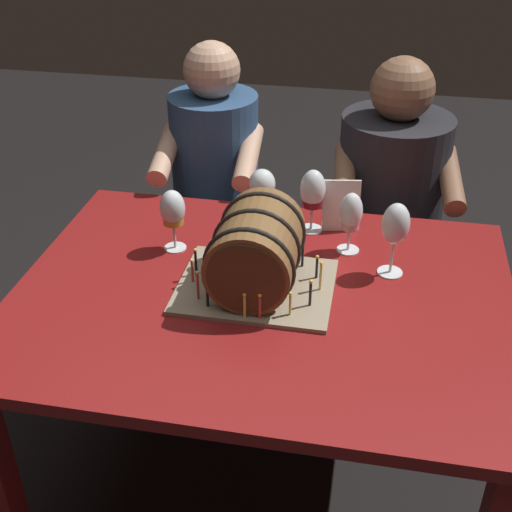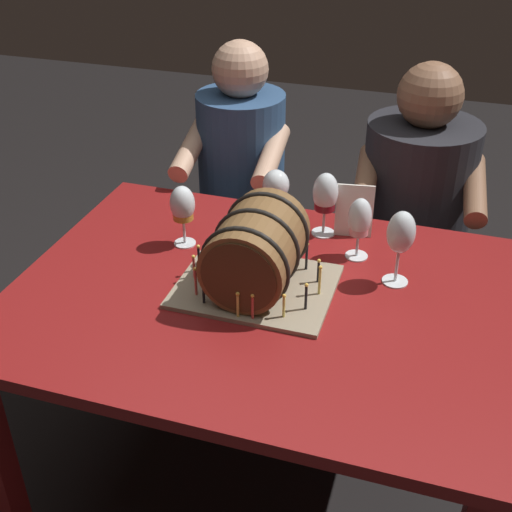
# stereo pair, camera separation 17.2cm
# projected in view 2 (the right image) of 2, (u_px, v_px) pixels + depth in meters

# --- Properties ---
(ground_plane) EXTENTS (8.00, 8.00, 0.00)m
(ground_plane) POSITION_uv_depth(u_px,v_px,m) (260.00, 485.00, 2.16)
(ground_plane) COLOR black
(dining_table) EXTENTS (1.30, 0.97, 0.75)m
(dining_table) POSITION_uv_depth(u_px,v_px,m) (261.00, 326.00, 1.82)
(dining_table) COLOR maroon
(dining_table) RESTS_ON ground
(barrel_cake) EXTENTS (0.40, 0.32, 0.24)m
(barrel_cake) POSITION_uv_depth(u_px,v_px,m) (256.00, 253.00, 1.72)
(barrel_cake) COLOR gray
(barrel_cake) RESTS_ON dining_table
(wine_glass_red) EXTENTS (0.07, 0.07, 0.20)m
(wine_glass_red) POSITION_uv_depth(u_px,v_px,m) (325.00, 195.00, 1.96)
(wine_glass_red) COLOR white
(wine_glass_red) RESTS_ON dining_table
(wine_glass_rose) EXTENTS (0.07, 0.07, 0.18)m
(wine_glass_rose) POSITION_uv_depth(u_px,v_px,m) (360.00, 220.00, 1.85)
(wine_glass_rose) COLOR white
(wine_glass_rose) RESTS_ON dining_table
(wine_glass_white) EXTENTS (0.08, 0.08, 0.18)m
(wine_glass_white) POSITION_uv_depth(u_px,v_px,m) (276.00, 187.00, 2.01)
(wine_glass_white) COLOR white
(wine_glass_white) RESTS_ON dining_table
(wine_glass_amber) EXTENTS (0.07, 0.07, 0.18)m
(wine_glass_amber) POSITION_uv_depth(u_px,v_px,m) (183.00, 206.00, 1.91)
(wine_glass_amber) COLOR white
(wine_glass_amber) RESTS_ON dining_table
(wine_glass_empty) EXTENTS (0.07, 0.07, 0.21)m
(wine_glass_empty) POSITION_uv_depth(u_px,v_px,m) (401.00, 234.00, 1.73)
(wine_glass_empty) COLOR white
(wine_glass_empty) RESTS_ON dining_table
(menu_card) EXTENTS (0.11, 0.04, 0.16)m
(menu_card) POSITION_uv_depth(u_px,v_px,m) (354.00, 211.00, 1.98)
(menu_card) COLOR silver
(menu_card) RESTS_ON dining_table
(person_seated_left) EXTENTS (0.37, 0.47, 1.19)m
(person_seated_left) POSITION_uv_depth(u_px,v_px,m) (242.00, 213.00, 2.58)
(person_seated_left) COLOR #1B2D46
(person_seated_left) RESTS_ON ground
(person_seated_right) EXTENTS (0.44, 0.51, 1.17)m
(person_seated_right) POSITION_uv_depth(u_px,v_px,m) (411.00, 233.00, 2.41)
(person_seated_right) COLOR black
(person_seated_right) RESTS_ON ground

